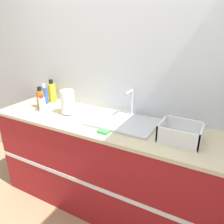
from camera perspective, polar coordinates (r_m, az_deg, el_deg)
wall_back at (r=2.09m, az=3.70°, el=9.84°), size 4.67×0.06×2.60m
counter_cabinet at (r=2.16m, az=-0.61°, el=-14.11°), size 2.30×0.62×0.93m
sink at (r=1.92m, az=2.88°, el=-2.36°), size 0.59×0.41×0.26m
paper_towel_roll at (r=2.12m, az=-11.50°, el=2.55°), size 0.13×0.13×0.23m
dish_rack at (r=1.69m, az=17.41°, el=-5.65°), size 0.30×0.25×0.13m
bottle_white_spray at (r=2.27m, az=-17.80°, el=1.98°), size 0.07×0.07×0.17m
bottle_yellow at (r=2.52m, az=-15.39°, el=5.05°), size 0.08×0.08×0.25m
bottle_amber at (r=2.36m, az=-18.21°, el=3.33°), size 0.08×0.08×0.22m
bottle_blue at (r=2.49m, az=-17.21°, el=4.29°), size 0.07×0.07×0.22m
sponge at (r=1.74m, az=-2.24°, el=-5.15°), size 0.09×0.06×0.02m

